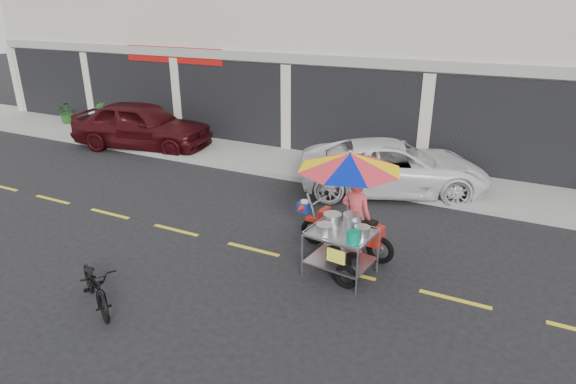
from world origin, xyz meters
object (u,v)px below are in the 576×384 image
at_px(maroon_sedan, 142,125).
at_px(near_bicycle, 95,285).
at_px(food_vendor_rig, 350,193).
at_px(white_pickup, 394,167).

distance_m(maroon_sedan, near_bicycle, 9.58).
bearing_deg(maroon_sedan, near_bicycle, -152.33).
relative_size(near_bicycle, food_vendor_rig, 0.64).
distance_m(white_pickup, food_vendor_rig, 4.41).
distance_m(maroon_sedan, food_vendor_rig, 10.18).
bearing_deg(food_vendor_rig, maroon_sedan, 160.53).
bearing_deg(maroon_sedan, food_vendor_rig, -126.23).
bearing_deg(white_pickup, maroon_sedan, 66.06).
distance_m(near_bicycle, food_vendor_rig, 4.62).
xyz_separation_m(white_pickup, near_bicycle, (-2.97, -7.41, -0.27)).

